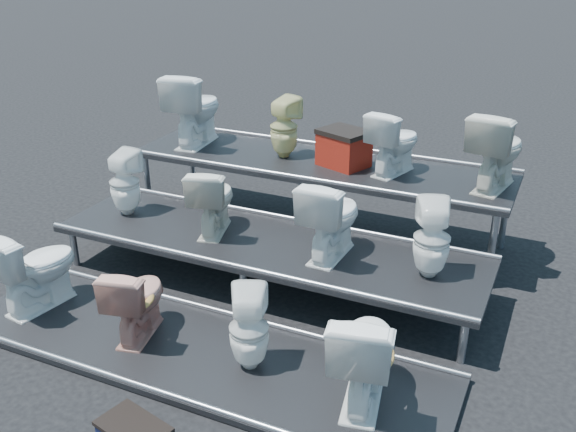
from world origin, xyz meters
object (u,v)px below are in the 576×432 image
at_px(toilet_0, 36,267).
at_px(toilet_4, 125,183).
at_px(toilet_2, 249,329).
at_px(toilet_5, 213,199).
at_px(toilet_3, 364,352).
at_px(toilet_11, 497,150).
at_px(toilet_1, 136,299).
at_px(toilet_9, 284,127).
at_px(toilet_10, 394,142).
at_px(toilet_7, 432,239).
at_px(toilet_8, 195,108).
at_px(red_crate, 344,150).
at_px(toilet_6, 331,217).

bearing_deg(toilet_0, toilet_4, -81.92).
bearing_deg(toilet_2, toilet_5, -74.07).
distance_m(toilet_3, toilet_11, 2.75).
bearing_deg(toilet_1, toilet_9, -105.77).
xyz_separation_m(toilet_10, toilet_11, (1.02, 0.00, 0.05)).
height_order(toilet_1, toilet_4, toilet_4).
height_order(toilet_0, toilet_3, toilet_3).
height_order(toilet_7, toilet_10, toilet_10).
height_order(toilet_2, toilet_8, toilet_8).
height_order(toilet_0, toilet_8, toilet_8).
height_order(toilet_1, red_crate, red_crate).
xyz_separation_m(toilet_9, red_crate, (0.71, -0.01, -0.17)).
distance_m(toilet_1, toilet_2, 1.05).
distance_m(toilet_7, red_crate, 1.83).
distance_m(toilet_11, red_crate, 1.57).
distance_m(toilet_1, toilet_3, 1.97).
relative_size(toilet_5, red_crate, 1.41).
xyz_separation_m(toilet_4, toilet_11, (3.49, 1.30, 0.45)).
bearing_deg(red_crate, toilet_6, -53.81).
xyz_separation_m(toilet_0, toilet_8, (0.08, 2.60, 0.84)).
height_order(toilet_2, toilet_5, toilet_5).
bearing_deg(toilet_1, toilet_5, -101.67).
xyz_separation_m(toilet_2, toilet_3, (0.92, 0.00, 0.06)).
bearing_deg(toilet_8, toilet_1, 105.20).
distance_m(toilet_2, toilet_7, 1.73).
bearing_deg(toilet_8, toilet_11, 173.88).
distance_m(toilet_2, toilet_4, 2.53).
bearing_deg(toilet_8, toilet_2, 122.37).
bearing_deg(toilet_3, red_crate, -76.96).
height_order(toilet_3, red_crate, red_crate).
xyz_separation_m(toilet_2, toilet_7, (1.07, 1.30, 0.41)).
relative_size(toilet_4, toilet_7, 0.99).
height_order(toilet_7, toilet_11, toilet_11).
distance_m(toilet_0, toilet_5, 1.72).
bearing_deg(toilet_7, toilet_0, 4.51).
xyz_separation_m(toilet_2, toilet_11, (1.36, 2.60, 0.85)).
bearing_deg(toilet_11, toilet_10, 10.68).
relative_size(toilet_2, toilet_7, 0.98).
height_order(toilet_5, toilet_6, toilet_6).
bearing_deg(red_crate, toilet_9, -160.07).
distance_m(toilet_0, toilet_4, 1.35).
bearing_deg(toilet_7, toilet_9, -50.78).
relative_size(toilet_7, toilet_10, 1.04).
bearing_deg(toilet_0, toilet_5, -120.67).
bearing_deg(toilet_11, toilet_2, 73.12).
distance_m(toilet_0, toilet_11, 4.43).
bearing_deg(toilet_10, toilet_3, 118.79).
bearing_deg(toilet_7, toilet_2, 33.06).
height_order(toilet_4, toilet_6, toilet_6).
xyz_separation_m(toilet_8, red_crate, (1.86, -0.01, -0.25)).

